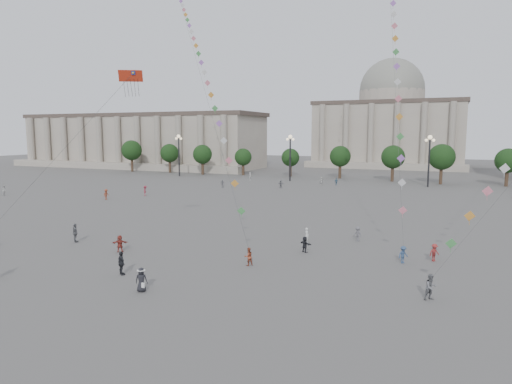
% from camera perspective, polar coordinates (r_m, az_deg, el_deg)
% --- Properties ---
extents(ground, '(360.00, 360.00, 0.00)m').
position_cam_1_polar(ground, '(37.04, -8.98, -10.25)').
color(ground, '#575452').
rests_on(ground, ground).
extents(hall_west, '(84.00, 26.22, 17.20)m').
position_cam_1_polar(hall_west, '(155.33, -14.25, 6.22)').
color(hall_west, '#A19387').
rests_on(hall_west, ground).
extents(hall_central, '(48.30, 34.30, 35.50)m').
position_cam_1_polar(hall_central, '(160.21, 16.42, 8.25)').
color(hall_central, '#A19387').
rests_on(hall_central, ground).
extents(tree_row, '(137.12, 5.12, 8.00)m').
position_cam_1_polar(tree_row, '(109.64, 13.11, 4.24)').
color(tree_row, '#3C291E').
rests_on(tree_row, ground).
extents(lamp_post_far_west, '(2.00, 0.90, 10.65)m').
position_cam_1_polar(lamp_post_far_west, '(118.58, -9.63, 5.50)').
color(lamp_post_far_west, '#262628').
rests_on(lamp_post_far_west, ground).
extents(lamp_post_mid_west, '(2.00, 0.90, 10.65)m').
position_cam_1_polar(lamp_post_mid_west, '(105.50, 4.30, 5.36)').
color(lamp_post_mid_west, '#262628').
rests_on(lamp_post_mid_west, ground).
extents(lamp_post_mid_east, '(2.00, 0.90, 10.65)m').
position_cam_1_polar(lamp_post_mid_east, '(100.00, 20.86, 4.77)').
color(lamp_post_mid_east, '#262628').
rests_on(lamp_post_mid_east, ground).
extents(person_crowd_0, '(0.95, 0.78, 1.51)m').
position_cam_1_polar(person_crowd_0, '(98.38, 9.99, 1.26)').
color(person_crowd_0, '#375E7D').
rests_on(person_crowd_0, ground).
extents(person_crowd_1, '(1.08, 1.13, 1.84)m').
position_cam_1_polar(person_crowd_1, '(93.18, -28.92, 0.20)').
color(person_crowd_1, beige).
rests_on(person_crowd_1, ground).
extents(person_crowd_2, '(0.70, 1.18, 1.79)m').
position_cam_1_polar(person_crowd_2, '(80.41, -18.22, -0.28)').
color(person_crowd_2, brown).
rests_on(person_crowd_2, ground).
extents(person_crowd_3, '(1.45, 1.09, 1.52)m').
position_cam_1_polar(person_crowd_3, '(43.36, 6.12, -6.52)').
color(person_crowd_3, black).
rests_on(person_crowd_3, ground).
extents(person_crowd_4, '(1.21, 1.51, 1.61)m').
position_cam_1_polar(person_crowd_4, '(99.26, 8.19, 1.38)').
color(person_crowd_4, silver).
rests_on(person_crowd_4, ground).
extents(person_crowd_6, '(1.16, 0.99, 1.56)m').
position_cam_1_polar(person_crowd_6, '(48.53, 12.59, -5.13)').
color(person_crowd_6, slate).
rests_on(person_crowd_6, ground).
extents(person_crowd_8, '(1.13, 1.12, 1.56)m').
position_cam_1_polar(person_crowd_8, '(43.11, 21.40, -7.06)').
color(person_crowd_8, maroon).
rests_on(person_crowd_8, ground).
extents(person_crowd_10, '(0.48, 0.70, 1.88)m').
position_cam_1_polar(person_crowd_10, '(107.38, -0.72, 1.98)').
color(person_crowd_10, beige).
rests_on(person_crowd_10, ground).
extents(person_crowd_12, '(1.56, 0.93, 1.60)m').
position_cam_1_polar(person_crowd_12, '(92.33, 3.12, 0.99)').
color(person_crowd_12, slate).
rests_on(person_crowd_12, ground).
extents(person_crowd_13, '(0.67, 0.67, 1.57)m').
position_cam_1_polar(person_crowd_13, '(47.02, 6.37, -5.39)').
color(person_crowd_13, silver).
rests_on(person_crowd_13, ground).
extents(person_crowd_16, '(0.94, 0.43, 1.57)m').
position_cam_1_polar(person_crowd_16, '(93.68, -4.23, 1.06)').
color(person_crowd_16, slate).
rests_on(person_crowd_16, ground).
extents(person_crowd_17, '(1.21, 1.36, 1.82)m').
position_cam_1_polar(person_crowd_17, '(83.13, -13.68, 0.14)').
color(person_crowd_17, '#99293A').
rests_on(person_crowd_17, ground).
extents(tourist_1, '(1.19, 0.95, 1.89)m').
position_cam_1_polar(tourist_1, '(37.95, -16.47, -8.54)').
color(tourist_1, black).
rests_on(tourist_1, ground).
extents(tourist_2, '(1.53, 1.18, 1.62)m').
position_cam_1_polar(tourist_2, '(45.07, -16.65, -6.20)').
color(tourist_2, maroon).
rests_on(tourist_2, ground).
extents(tourist_3, '(1.22, 0.95, 1.94)m').
position_cam_1_polar(tourist_3, '(50.43, -21.66, -4.79)').
color(tourist_3, '#57585C').
rests_on(tourist_3, ground).
extents(kite_flyer_0, '(0.94, 0.95, 1.55)m').
position_cam_1_polar(kite_flyer_0, '(38.99, -0.94, -8.06)').
color(kite_flyer_0, '#994329').
rests_on(kite_flyer_0, ground).
extents(kite_flyer_1, '(1.07, 1.10, 1.51)m').
position_cam_1_polar(kite_flyer_1, '(41.61, 17.91, -7.46)').
color(kite_flyer_1, '#314A70').
rests_on(kite_flyer_1, ground).
extents(kite_flyer_2, '(1.09, 1.07, 1.78)m').
position_cam_1_polar(kite_flyer_2, '(33.42, 21.02, -11.04)').
color(kite_flyer_2, slate).
rests_on(kite_flyer_2, ground).
extents(hat_person, '(0.99, 0.83, 1.73)m').
position_cam_1_polar(hat_person, '(33.78, -14.14, -10.54)').
color(hat_person, black).
rests_on(hat_person, ground).
extents(dragon_kite, '(7.56, 3.77, 20.56)m').
position_cam_1_polar(dragon_kite, '(45.32, -15.57, 12.75)').
color(dragon_kite, '#B52913').
rests_on(dragon_kite, ground).
extents(kite_train_west, '(36.29, 46.78, 71.98)m').
position_cam_1_polar(kite_train_west, '(69.93, -7.34, 16.68)').
color(kite_train_west, '#3F3F3F').
rests_on(kite_train_west, ground).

